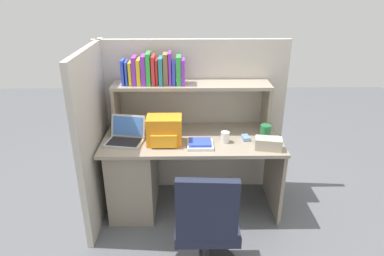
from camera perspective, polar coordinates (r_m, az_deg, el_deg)
name	(u,v)px	position (r m, az deg, el deg)	size (l,w,h in m)	color
ground_plane	(192,205)	(3.46, -0.01, -12.69)	(8.00, 8.00, 0.00)	#595B60
desk	(151,169)	(3.25, -6.94, -6.91)	(1.60, 0.70, 0.73)	gray
cubicle_partition_rear	(191,118)	(3.41, -0.11, 1.72)	(1.84, 0.05, 1.55)	#BCB5A8
cubicle_partition_left	(96,136)	(3.13, -15.79, -1.35)	(0.05, 1.06, 1.55)	#BCB5A8
overhead_hutch	(192,94)	(3.14, -0.07, 5.71)	(1.44, 0.28, 0.45)	gray
reference_books_on_shelf	(154,70)	(3.09, -6.37, 9.56)	(0.56, 0.19, 0.29)	blue
laptop	(126,136)	(3.05, -11.01, -1.37)	(0.35, 0.31, 0.22)	#B7BABF
backpack	(164,131)	(2.94, -4.65, -0.47)	(0.30, 0.22, 0.25)	orange
computer_mouse	(246,138)	(3.09, 8.96, -1.61)	(0.06, 0.10, 0.03)	#7299C6
paper_cup	(225,137)	(3.00, 5.56, -1.53)	(0.08, 0.08, 0.10)	white
tissue_box	(268,144)	(2.93, 12.67, -2.57)	(0.22, 0.12, 0.10)	#BFB299
snack_canister	(265,132)	(3.12, 12.18, -0.61)	(0.10, 0.10, 0.13)	#26723F
desk_book_stack	(200,144)	(2.92, 1.36, -2.70)	(0.22, 0.20, 0.05)	white
office_chair	(206,234)	(2.52, 2.40, -17.34)	(0.52, 0.52, 0.93)	black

